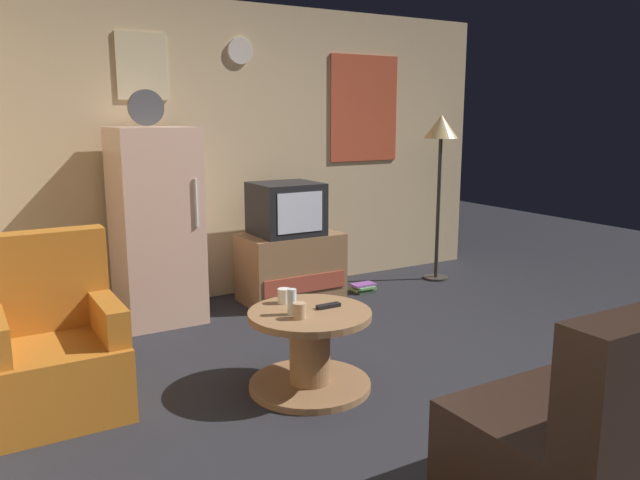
{
  "coord_description": "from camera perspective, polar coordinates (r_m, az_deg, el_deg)",
  "views": [
    {
      "loc": [
        -2.2,
        -2.72,
        1.59
      ],
      "look_at": [
        -0.07,
        0.9,
        0.75
      ],
      "focal_mm": 35.26,
      "sensor_mm": 36.0,
      "label": 1
    }
  ],
  "objects": [
    {
      "name": "tv_stand",
      "position": [
        5.44,
        -2.69,
        -2.48
      ],
      "size": [
        0.84,
        0.53,
        0.59
      ],
      "color": "#8E6642",
      "rests_on": "ground_plane"
    },
    {
      "name": "mug_ceramic_white",
      "position": [
        3.8,
        -3.29,
        -5.08
      ],
      "size": [
        0.08,
        0.08,
        0.09
      ],
      "primitive_type": "cylinder",
      "color": "silver",
      "rests_on": "coffee_table"
    },
    {
      "name": "wine_glass",
      "position": [
        3.58,
        -2.56,
        -5.63
      ],
      "size": [
        0.05,
        0.05,
        0.15
      ],
      "primitive_type": "cylinder",
      "color": "silver",
      "rests_on": "coffee_table"
    },
    {
      "name": "fridge",
      "position": [
        4.99,
        -14.67,
        1.3
      ],
      "size": [
        0.6,
        0.62,
        1.77
      ],
      "color": "beige",
      "rests_on": "ground_plane"
    },
    {
      "name": "book_stack",
      "position": [
        5.76,
        3.94,
        -4.34
      ],
      "size": [
        0.22,
        0.17,
        0.08
      ],
      "color": "#334C38",
      "rests_on": "ground_plane"
    },
    {
      "name": "mug_ceramic_tan",
      "position": [
        3.52,
        -1.89,
        -6.43
      ],
      "size": [
        0.08,
        0.08,
        0.09
      ],
      "primitive_type": "cylinder",
      "color": "tan",
      "rests_on": "coffee_table"
    },
    {
      "name": "remote_control",
      "position": [
        3.72,
        0.77,
        -5.99
      ],
      "size": [
        0.15,
        0.05,
        0.02
      ],
      "primitive_type": "cube",
      "rotation": [
        0.0,
        0.0,
        0.01
      ],
      "color": "black",
      "rests_on": "coffee_table"
    },
    {
      "name": "crt_tv",
      "position": [
        5.32,
        -3.1,
        2.86
      ],
      "size": [
        0.54,
        0.51,
        0.44
      ],
      "color": "black",
      "rests_on": "tv_stand"
    },
    {
      "name": "ground_plane",
      "position": [
        3.84,
        7.92,
        -13.25
      ],
      "size": [
        12.0,
        12.0,
        0.0
      ],
      "primitive_type": "plane",
      "color": "#232328"
    },
    {
      "name": "wall_with_art",
      "position": [
        5.63,
        -7.42,
        7.96
      ],
      "size": [
        5.2,
        0.12,
        2.53
      ],
      "color": "#D1B284",
      "rests_on": "ground_plane"
    },
    {
      "name": "coffee_table",
      "position": [
        3.73,
        -0.93,
        -9.94
      ],
      "size": [
        0.72,
        0.72,
        0.47
      ],
      "color": "#8E6642",
      "rests_on": "ground_plane"
    },
    {
      "name": "standing_lamp",
      "position": [
        6.11,
        10.9,
        8.94
      ],
      "size": [
        0.32,
        0.32,
        1.59
      ],
      "color": "#332D28",
      "rests_on": "ground_plane"
    },
    {
      "name": "armchair",
      "position": [
        3.75,
        -23.04,
        -9.16
      ],
      "size": [
        0.68,
        0.68,
        0.96
      ],
      "color": "#B2661E",
      "rests_on": "ground_plane"
    }
  ]
}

